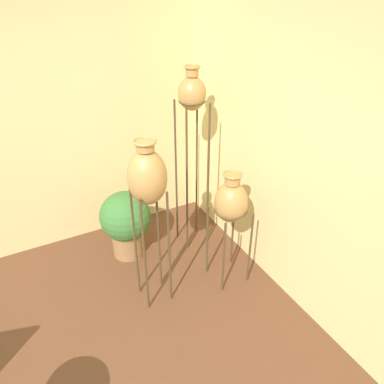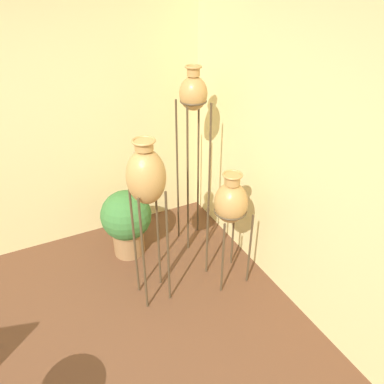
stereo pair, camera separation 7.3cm
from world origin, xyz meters
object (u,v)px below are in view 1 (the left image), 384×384
Objects in this scene: vase_stand_medium at (147,179)px; vase_stand_short at (231,203)px; vase_stand_tall at (192,102)px; potted_plant at (126,221)px.

vase_stand_medium is 1.36× the size of vase_stand_short.
vase_stand_tall is 1.22× the size of vase_stand_medium.
vase_stand_short is (0.73, -0.10, -0.38)m from vase_stand_medium.
vase_stand_short is (0.03, -0.68, -0.72)m from vase_stand_tall.
vase_stand_tall is 2.61× the size of potted_plant.
vase_stand_tall reaches higher than vase_stand_short.
vase_stand_tall is 1.36m from potted_plant.
potted_plant is at bearing 90.51° from vase_stand_medium.
vase_stand_tall is at bearing 92.11° from vase_stand_short.
vase_stand_tall reaches higher than vase_stand_medium.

